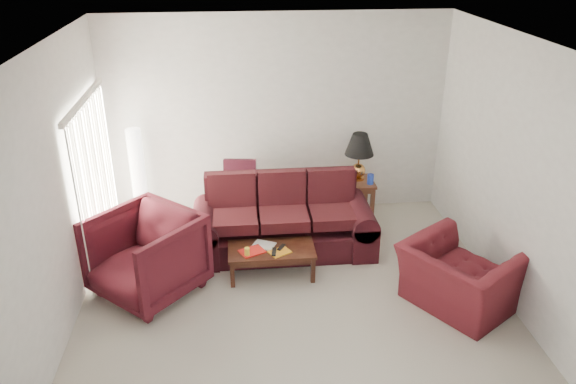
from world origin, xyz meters
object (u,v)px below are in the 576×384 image
object	(u,v)px
floor_lamp	(138,177)
armchair_right	(459,277)
coffee_table	(272,261)
armchair_left	(146,255)
end_table	(355,198)
sofa	(283,217)

from	to	relation	value
floor_lamp	armchair_right	bearing A→B (deg)	-31.89
armchair_right	coffee_table	size ratio (longest dim) A/B	1.08
floor_lamp	armchair_left	xyz separation A→B (m)	(0.31, -1.80, -0.24)
end_table	floor_lamp	world-z (taller)	floor_lamp
floor_lamp	armchair_right	world-z (taller)	floor_lamp
end_table	sofa	bearing A→B (deg)	-142.29
sofa	end_table	xyz separation A→B (m)	(1.19, 0.92, -0.21)
floor_lamp	coffee_table	world-z (taller)	floor_lamp
sofa	coffee_table	size ratio (longest dim) A/B	2.24
armchair_left	coffee_table	xyz separation A→B (m)	(1.50, 0.23, -0.32)
sofa	floor_lamp	distance (m)	2.25
end_table	armchair_left	bearing A→B (deg)	-148.85
coffee_table	sofa	bearing A→B (deg)	91.04
floor_lamp	coffee_table	xyz separation A→B (m)	(1.81, -1.57, -0.56)
sofa	armchair_right	xyz separation A→B (m)	(1.89, -1.46, -0.12)
end_table	coffee_table	xyz separation A→B (m)	(-1.39, -1.52, -0.10)
end_table	coffee_table	size ratio (longest dim) A/B	0.53
coffee_table	armchair_left	bearing A→B (deg)	-151.41
sofa	armchair_left	bearing A→B (deg)	-158.91
end_table	armchair_right	world-z (taller)	armchair_right
armchair_left	coffee_table	size ratio (longest dim) A/B	1.04
armchair_left	coffee_table	distance (m)	1.55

